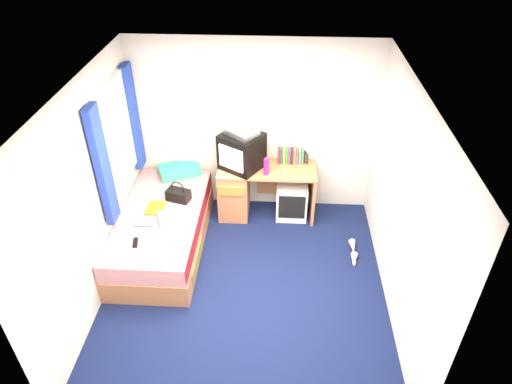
# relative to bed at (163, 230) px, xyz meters

# --- Properties ---
(ground) EXTENTS (3.40, 3.40, 0.00)m
(ground) POSITION_rel_bed_xyz_m (1.10, -0.66, -0.27)
(ground) COLOR #0C1438
(ground) RESTS_ON ground
(room_shell) EXTENTS (3.40, 3.40, 3.40)m
(room_shell) POSITION_rel_bed_xyz_m (1.10, -0.66, 1.18)
(room_shell) COLOR white
(room_shell) RESTS_ON ground
(bed) EXTENTS (1.01, 2.00, 0.54)m
(bed) POSITION_rel_bed_xyz_m (0.00, 0.00, 0.00)
(bed) COLOR #BD7A4E
(bed) RESTS_ON ground
(pillow) EXTENTS (0.64, 0.54, 0.12)m
(pillow) POSITION_rel_bed_xyz_m (0.07, 0.89, 0.33)
(pillow) COLOR #1C8FB9
(pillow) RESTS_ON bed
(desk) EXTENTS (1.30, 0.55, 0.75)m
(desk) POSITION_rel_bed_xyz_m (1.01, 0.78, 0.14)
(desk) COLOR #BD7A4E
(desk) RESTS_ON ground
(storage_cube) EXTENTS (0.42, 0.42, 0.52)m
(storage_cube) POSITION_rel_bed_xyz_m (1.63, 0.76, -0.01)
(storage_cube) COLOR white
(storage_cube) RESTS_ON ground
(crt_tv) EXTENTS (0.65, 0.64, 0.48)m
(crt_tv) POSITION_rel_bed_xyz_m (0.95, 0.78, 0.72)
(crt_tv) COLOR black
(crt_tv) RESTS_ON desk
(vcr) EXTENTS (0.49, 0.47, 0.08)m
(vcr) POSITION_rel_bed_xyz_m (0.95, 0.78, 1.00)
(vcr) COLOR #BDBDBF
(vcr) RESTS_ON crt_tv
(book_row) EXTENTS (0.34, 0.13, 0.20)m
(book_row) POSITION_rel_bed_xyz_m (1.59, 0.94, 0.58)
(book_row) COLOR maroon
(book_row) RESTS_ON desk
(picture_frame) EXTENTS (0.05, 0.12, 0.14)m
(picture_frame) POSITION_rel_bed_xyz_m (1.80, 0.96, 0.55)
(picture_frame) COLOR black
(picture_frame) RESTS_ON desk
(pink_water_bottle) EXTENTS (0.09, 0.09, 0.22)m
(pink_water_bottle) POSITION_rel_bed_xyz_m (1.28, 0.63, 0.59)
(pink_water_bottle) COLOR #CB1C7D
(pink_water_bottle) RESTS_ON desk
(aerosol_can) EXTENTS (0.06, 0.06, 0.20)m
(aerosol_can) POSITION_rel_bed_xyz_m (1.19, 0.78, 0.58)
(aerosol_can) COLOR white
(aerosol_can) RESTS_ON desk
(handbag) EXTENTS (0.33, 0.24, 0.28)m
(handbag) POSITION_rel_bed_xyz_m (0.18, 0.28, 0.35)
(handbag) COLOR black
(handbag) RESTS_ON bed
(towel) EXTENTS (0.34, 0.32, 0.09)m
(towel) POSITION_rel_bed_xyz_m (0.16, -0.15, 0.32)
(towel) COLOR white
(towel) RESTS_ON bed
(magazine) EXTENTS (0.21, 0.28, 0.01)m
(magazine) POSITION_rel_bed_xyz_m (-0.08, 0.08, 0.28)
(magazine) COLOR #B8D117
(magazine) RESTS_ON bed
(water_bottle) EXTENTS (0.20, 0.08, 0.07)m
(water_bottle) POSITION_rel_bed_xyz_m (-0.14, -0.25, 0.31)
(water_bottle) COLOR silver
(water_bottle) RESTS_ON bed
(colour_swatch_fan) EXTENTS (0.20, 0.19, 0.01)m
(colour_swatch_fan) POSITION_rel_bed_xyz_m (0.02, -0.57, 0.28)
(colour_swatch_fan) COLOR #F6A136
(colour_swatch_fan) RESTS_ON bed
(remote_control) EXTENTS (0.08, 0.17, 0.02)m
(remote_control) POSITION_rel_bed_xyz_m (-0.15, -0.57, 0.28)
(remote_control) COLOR black
(remote_control) RESTS_ON bed
(window_assembly) EXTENTS (0.11, 1.42, 1.40)m
(window_assembly) POSITION_rel_bed_xyz_m (-0.45, 0.24, 1.15)
(window_assembly) COLOR silver
(window_assembly) RESTS_ON room_shell
(white_heels) EXTENTS (0.13, 0.47, 0.09)m
(white_heels) POSITION_rel_bed_xyz_m (2.41, -0.05, -0.23)
(white_heels) COLOR silver
(white_heels) RESTS_ON ground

